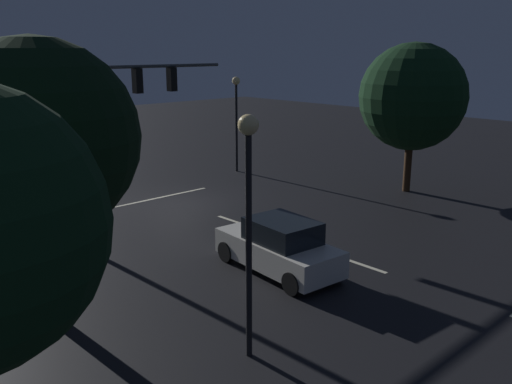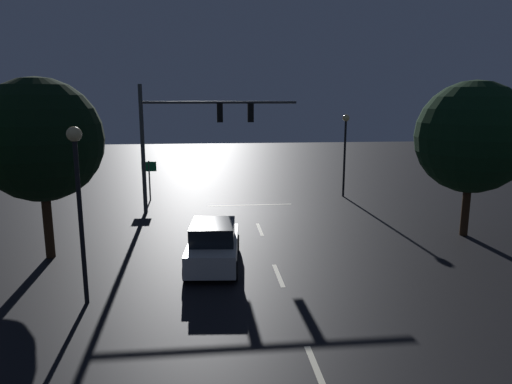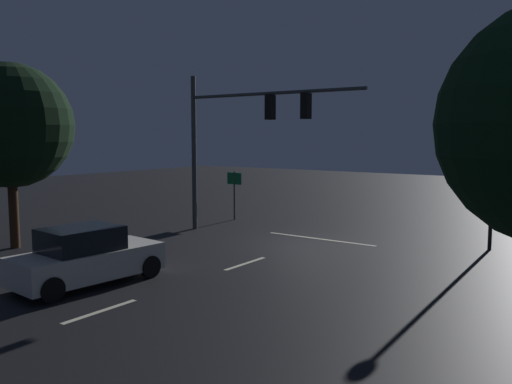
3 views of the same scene
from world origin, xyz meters
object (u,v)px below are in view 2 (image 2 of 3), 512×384
Objects in this scene: car_approaching at (213,245)px; route_sign at (149,172)px; street_lamp_right_kerb at (78,184)px; street_lamp_left_kerb at (345,140)px; tree_left_far at (472,137)px; traffic_signal_assembly at (192,127)px; tree_right_near at (40,140)px.

route_sign is at bearing -72.43° from car_approaching.
street_lamp_right_kerb is at bearing 36.81° from car_approaching.
tree_left_far is (-3.09, 9.04, 0.88)m from street_lamp_left_kerb.
traffic_signal_assembly is 1.90× the size of car_approaching.
tree_left_far reaches higher than street_lamp_left_kerb.
tree_right_near reaches higher than street_lamp_right_kerb.
car_approaching is at bearing 54.03° from street_lamp_left_kerb.
tree_left_far is (-15.42, 9.13, 2.75)m from route_sign.
tree_left_far is at bearing -176.22° from tree_right_near.
street_lamp_right_kerb reaches higher than street_lamp_left_kerb.
street_lamp_right_kerb is at bearing 49.68° from street_lamp_left_kerb.
street_lamp_left_kerb is 19.38m from street_lamp_right_kerb.
tree_left_far is at bearing -159.86° from street_lamp_right_kerb.
tree_left_far reaches higher than traffic_signal_assembly.
car_approaching is 0.85× the size of street_lamp_left_kerb.
traffic_signal_assembly reaches higher than route_sign.
traffic_signal_assembly is 5.14m from route_sign.
street_lamp_right_kerb is at bearing 75.57° from traffic_signal_assembly.
traffic_signal_assembly is 9.64m from car_approaching.
car_approaching is at bearing -143.19° from street_lamp_right_kerb.
traffic_signal_assembly reaches higher than street_lamp_right_kerb.
tree_right_near reaches higher than street_lamp_left_kerb.
street_lamp_left_kerb is at bearing -145.78° from tree_right_near.
traffic_signal_assembly is at bearing -104.43° from street_lamp_right_kerb.
tree_left_far reaches higher than route_sign.
street_lamp_right_kerb is 15.00m from route_sign.
street_lamp_left_kerb is at bearing -71.10° from tree_left_far.
tree_left_far reaches higher than street_lamp_right_kerb.
traffic_signal_assembly is 10.06m from street_lamp_left_kerb.
street_lamp_right_kerb is (3.98, 2.98, 2.99)m from car_approaching.
tree_right_near reaches higher than car_approaching.
street_lamp_right_kerb is 16.67m from tree_left_far.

